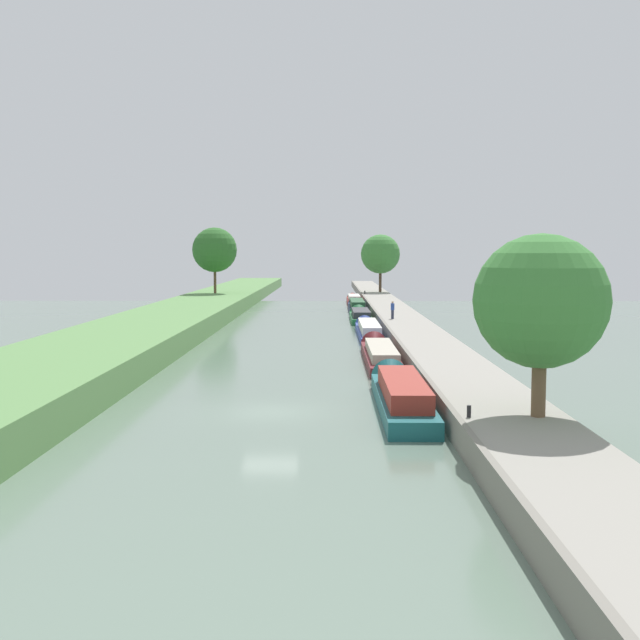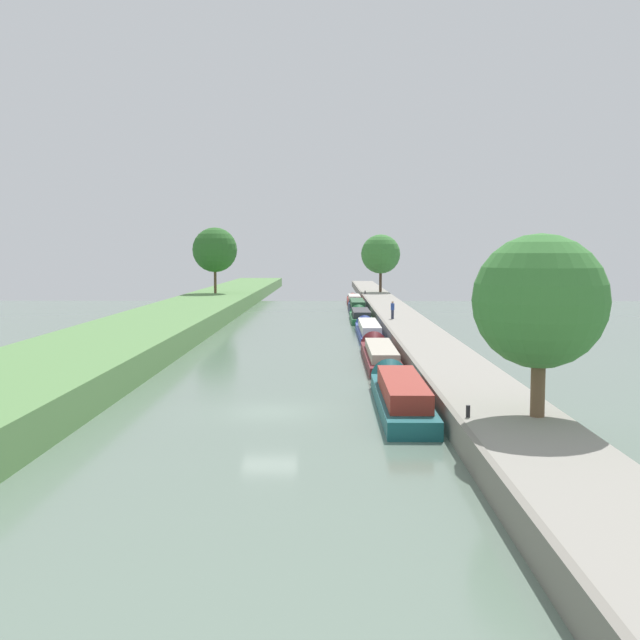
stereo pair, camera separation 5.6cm
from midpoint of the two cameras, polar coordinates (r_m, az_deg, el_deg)
The scene contains 16 objects.
ground_plane at distance 35.28m, azimuth -3.72°, elevation -6.85°, with size 160.00×160.00×0.00m, color slate.
left_grassy_bank at distance 38.01m, azimuth -22.29°, elevation -5.01°, with size 8.92×260.00×1.74m.
right_towpath at distance 35.75m, azimuth 12.07°, elevation -5.88°, with size 4.15×260.00×1.11m.
stone_quay at distance 35.38m, azimuth 8.55°, elevation -5.90°, with size 0.25×260.00×1.16m.
narrowboat_teal at distance 36.40m, azimuth 5.99°, elevation -5.47°, with size 2.17×13.11×2.24m.
narrowboat_maroon at distance 51.60m, azimuth 4.47°, elevation -2.50°, with size 2.06×14.42×1.95m.
narrowboat_blue at distance 67.19m, azimuth 3.64°, elevation -0.72°, with size 1.89×15.08×1.90m.
narrowboat_green at distance 82.17m, azimuth 3.04°, elevation 0.32°, with size 2.13×12.02×2.03m.
narrowboat_navy at distance 95.43m, azimuth 2.77°, elevation 1.04°, with size 1.95×14.55×2.05m.
narrowboat_red at distance 109.24m, azimuth 2.56°, elevation 1.51°, with size 1.88×11.71×1.84m.
tree_rightbank_near at distance 29.65m, azimuth 16.08°, elevation 1.32°, with size 5.03×5.03×6.87m.
tree_rightbank_midnear at distance 119.29m, azimuth 4.54°, elevation 4.90°, with size 6.04×6.04×8.89m.
tree_leftbank_downstream at distance 104.46m, azimuth -7.80°, elevation 5.18°, with size 6.01×6.01×8.84m.
person_walking at distance 71.27m, azimuth 5.43°, elevation 0.78°, with size 0.34×0.34×1.66m.
mooring_bollard_near at distance 29.43m, azimuth 10.99°, elevation -6.67°, with size 0.16×0.16×0.45m.
mooring_bollard_far at distance 114.17m, azimuth 3.38°, elevation 2.07°, with size 0.16×0.16×0.45m.
Camera 2 is at (2.77, -34.41, 7.28)m, focal length 43.09 mm.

